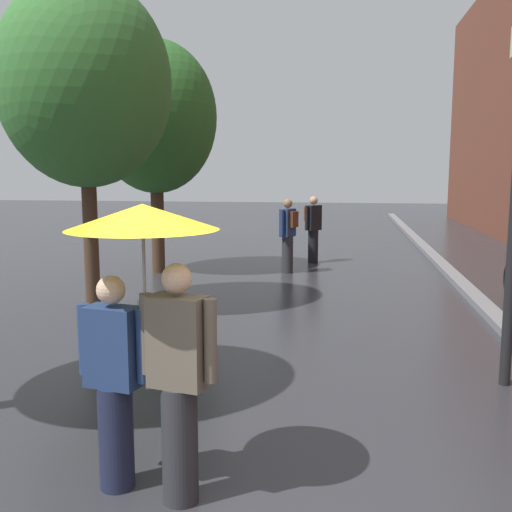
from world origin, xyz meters
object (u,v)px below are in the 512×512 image
street_tree_2 (155,118)px  pedestrian_walking_midground (288,234)px  street_tree_1 (85,84)px  pedestrian_walking_far (313,228)px  couple_under_umbrella (145,310)px

street_tree_2 → pedestrian_walking_midground: 3.99m
street_tree_1 → street_tree_2: size_ratio=1.03×
street_tree_1 → pedestrian_walking_midground: (2.90, 4.23, -2.82)m
street_tree_1 → pedestrian_walking_far: 7.32m
pedestrian_walking_midground → pedestrian_walking_far: pedestrian_walking_midground is taller
couple_under_umbrella → pedestrian_walking_midground: 9.59m
couple_under_umbrella → pedestrian_walking_far: bearing=86.9°
street_tree_2 → pedestrian_walking_midground: (2.99, 0.37, -2.62)m
street_tree_2 → street_tree_1: bearing=-88.7°
couple_under_umbrella → pedestrian_walking_far: 11.22m
street_tree_1 → couple_under_umbrella: (2.78, -5.35, -2.34)m
street_tree_1 → pedestrian_walking_far: size_ratio=3.18×
street_tree_2 → pedestrian_walking_far: size_ratio=3.09×
couple_under_umbrella → pedestrian_walking_midground: bearing=89.3°
pedestrian_walking_midground → couple_under_umbrella: bearing=-90.7°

